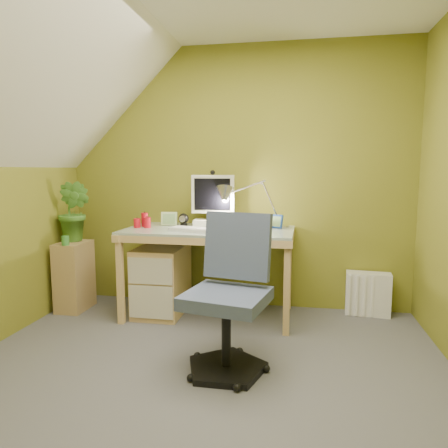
% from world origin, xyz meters
% --- Properties ---
extents(floor, '(3.20, 3.20, 0.01)m').
position_xyz_m(floor, '(0.00, 0.00, -0.01)').
color(floor, '#57575D').
rests_on(floor, ground).
extents(wall_back, '(3.20, 0.01, 2.40)m').
position_xyz_m(wall_back, '(0.00, 1.60, 1.20)').
color(wall_back, olive).
rests_on(wall_back, floor).
extents(slope_ceiling, '(1.10, 3.20, 1.10)m').
position_xyz_m(slope_ceiling, '(-1.00, 0.00, 1.85)').
color(slope_ceiling, white).
rests_on(slope_ceiling, wall_left).
extents(desk, '(1.46, 0.75, 0.77)m').
position_xyz_m(desk, '(-0.17, 1.23, 0.39)').
color(desk, tan).
rests_on(desk, floor).
extents(monitor, '(0.38, 0.25, 0.50)m').
position_xyz_m(monitor, '(-0.17, 1.41, 1.02)').
color(monitor, beige).
rests_on(monitor, desk).
extents(speaker_left, '(0.11, 0.11, 0.11)m').
position_xyz_m(speaker_left, '(-0.44, 1.39, 0.83)').
color(speaker_left, black).
rests_on(speaker_left, desk).
extents(speaker_right, '(0.10, 0.10, 0.12)m').
position_xyz_m(speaker_right, '(0.10, 1.39, 0.83)').
color(speaker_right, black).
rests_on(speaker_right, desk).
extents(keyboard, '(0.49, 0.28, 0.02)m').
position_xyz_m(keyboard, '(-0.25, 1.09, 0.79)').
color(keyboard, silver).
rests_on(keyboard, desk).
extents(mousepad, '(0.27, 0.21, 0.01)m').
position_xyz_m(mousepad, '(0.21, 1.09, 0.78)').
color(mousepad, '#D74E21').
rests_on(mousepad, desk).
extents(mouse, '(0.14, 0.10, 0.04)m').
position_xyz_m(mouse, '(0.21, 1.09, 0.79)').
color(mouse, white).
rests_on(mouse, mousepad).
extents(amber_tumbler, '(0.08, 0.08, 0.10)m').
position_xyz_m(amber_tumbler, '(0.01, 1.15, 0.82)').
color(amber_tumbler, maroon).
rests_on(amber_tumbler, desk).
extents(candle_cluster, '(0.19, 0.18, 0.12)m').
position_xyz_m(candle_cluster, '(-0.77, 1.24, 0.83)').
color(candle_cluster, red).
rests_on(candle_cluster, desk).
extents(photo_frame_red, '(0.13, 0.04, 0.11)m').
position_xyz_m(photo_frame_red, '(0.25, 1.35, 0.83)').
color(photo_frame_red, red).
rests_on(photo_frame_red, desk).
extents(photo_frame_blue, '(0.13, 0.08, 0.12)m').
position_xyz_m(photo_frame_blue, '(0.39, 1.39, 0.83)').
color(photo_frame_blue, '#153B96').
rests_on(photo_frame_blue, desk).
extents(photo_frame_green, '(0.15, 0.04, 0.13)m').
position_xyz_m(photo_frame_green, '(-0.57, 1.37, 0.84)').
color(photo_frame_green, '#A3C184').
rests_on(photo_frame_green, desk).
extents(desk_lamp, '(0.56, 0.24, 0.60)m').
position_xyz_m(desk_lamp, '(0.28, 1.41, 1.07)').
color(desk_lamp, silver).
rests_on(desk_lamp, desk).
extents(side_ledge, '(0.23, 0.36, 0.63)m').
position_xyz_m(side_ledge, '(-1.43, 1.17, 0.31)').
color(side_ledge, tan).
rests_on(side_ledge, floor).
extents(potted_plant, '(0.35, 0.30, 0.55)m').
position_xyz_m(potted_plant, '(-1.43, 1.22, 0.90)').
color(potted_plant, '#427A28').
rests_on(potted_plant, side_ledge).
extents(green_cup, '(0.07, 0.07, 0.08)m').
position_xyz_m(green_cup, '(-1.41, 1.02, 0.67)').
color(green_cup, '#3F8D3A').
rests_on(green_cup, side_ledge).
extents(task_chair, '(0.66, 0.66, 1.00)m').
position_xyz_m(task_chair, '(0.15, 0.25, 0.50)').
color(task_chair, '#44506F').
rests_on(task_chair, floor).
extents(radiator, '(0.39, 0.19, 0.38)m').
position_xyz_m(radiator, '(1.21, 1.50, 0.19)').
color(radiator, silver).
rests_on(radiator, floor).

